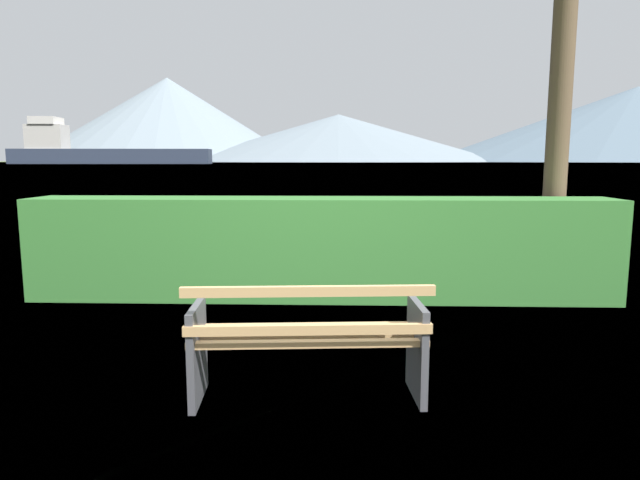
# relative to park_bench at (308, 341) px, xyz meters

# --- Properties ---
(ground_plane) EXTENTS (1400.00, 1400.00, 0.00)m
(ground_plane) POSITION_rel_park_bench_xyz_m (-0.00, 0.06, -0.42)
(ground_plane) COLOR olive
(water_surface) EXTENTS (620.00, 620.00, 0.00)m
(water_surface) POSITION_rel_park_bench_xyz_m (-0.00, 306.49, -0.42)
(water_surface) COLOR #6B8EA3
(water_surface) RESTS_ON ground_plane
(park_bench) EXTENTS (1.64, 0.68, 0.87)m
(park_bench) POSITION_rel_park_bench_xyz_m (0.00, 0.00, 0.00)
(park_bench) COLOR tan
(park_bench) RESTS_ON ground_plane
(hedge_row) EXTENTS (6.93, 0.75, 1.21)m
(hedge_row) POSITION_rel_park_bench_xyz_m (-0.00, 2.92, 0.18)
(hedge_row) COLOR #387A33
(hedge_row) RESTS_ON ground_plane
(cargo_ship_large) EXTENTS (86.58, 18.57, 20.18)m
(cargo_ship_large) POSITION_rel_park_bench_xyz_m (-106.37, 239.45, 5.22)
(cargo_ship_large) COLOR #2D384C
(cargo_ship_large) RESTS_ON water_surface
(distant_hills) EXTENTS (835.38, 419.76, 88.07)m
(distant_hills) POSITION_rel_park_bench_xyz_m (105.44, 581.40, 36.21)
(distant_hills) COLOR gray
(distant_hills) RESTS_ON ground_plane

